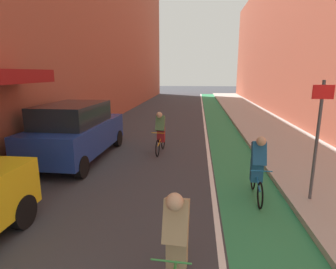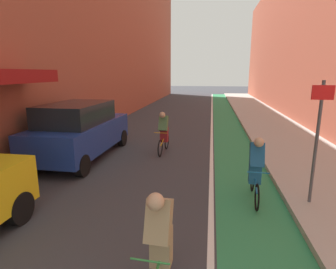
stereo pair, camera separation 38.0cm
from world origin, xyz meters
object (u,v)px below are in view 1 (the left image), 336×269
object	(u,v)px
cyclist_lead	(176,242)
cyclist_trailing	(161,131)
parked_suv_blue	(76,131)
street_sign_post	(318,131)
cyclist_mid	(258,165)

from	to	relation	value
cyclist_lead	cyclist_trailing	world-z (taller)	cyclist_trailing
parked_suv_blue	street_sign_post	size ratio (longest dim) A/B	1.73
street_sign_post	cyclist_lead	bearing A→B (deg)	-134.10
cyclist_lead	cyclist_mid	distance (m)	3.63
parked_suv_blue	cyclist_mid	bearing A→B (deg)	-23.80
cyclist_lead	street_sign_post	distance (m)	4.25
cyclist_lead	street_sign_post	world-z (taller)	street_sign_post
cyclist_lead	street_sign_post	xyz separation A→B (m)	(2.88, 2.97, 0.94)
parked_suv_blue	street_sign_post	distance (m)	7.38
parked_suv_blue	cyclist_trailing	bearing A→B (deg)	21.63
parked_suv_blue	street_sign_post	world-z (taller)	street_sign_post
cyclist_trailing	cyclist_mid	bearing A→B (deg)	-51.81
cyclist_trailing	cyclist_lead	bearing A→B (deg)	-80.59
parked_suv_blue	cyclist_trailing	world-z (taller)	parked_suv_blue
parked_suv_blue	cyclist_trailing	xyz separation A→B (m)	(2.81, 1.11, -0.17)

